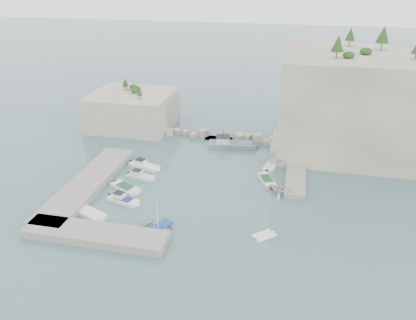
% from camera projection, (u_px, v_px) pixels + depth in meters
% --- Properties ---
extents(ground, '(400.00, 400.00, 0.00)m').
position_uv_depth(ground, '(199.00, 196.00, 58.61)').
color(ground, '#496B6E').
rests_on(ground, ground).
extents(cliff_east, '(26.00, 22.00, 17.00)m').
position_uv_depth(cliff_east, '(357.00, 103.00, 70.77)').
color(cliff_east, beige).
rests_on(cliff_east, ground).
extents(cliff_terrace, '(8.00, 10.00, 2.50)m').
position_uv_depth(cliff_terrace, '(294.00, 147.00, 71.42)').
color(cliff_terrace, beige).
rests_on(cliff_terrace, ground).
extents(outcrop_west, '(16.00, 14.00, 7.00)m').
position_uv_depth(outcrop_west, '(133.00, 110.00, 83.01)').
color(outcrop_west, beige).
rests_on(outcrop_west, ground).
extents(quay_west, '(5.00, 24.00, 1.10)m').
position_uv_depth(quay_west, '(88.00, 184.00, 60.78)').
color(quay_west, '#9E9689').
rests_on(quay_west, ground).
extents(quay_south, '(18.00, 4.00, 1.10)m').
position_uv_depth(quay_south, '(95.00, 234.00, 49.29)').
color(quay_south, '#9E9689').
rests_on(quay_south, ground).
extents(ledge_east, '(3.00, 16.00, 0.80)m').
position_uv_depth(ledge_east, '(296.00, 172.00, 64.64)').
color(ledge_east, '#9E9689').
rests_on(ledge_east, ground).
extents(breakwater, '(28.00, 3.00, 1.40)m').
position_uv_depth(breakwater, '(221.00, 135.00, 77.89)').
color(breakwater, beige).
rests_on(breakwater, ground).
extents(motorboat_a, '(6.07, 3.25, 1.40)m').
position_uv_depth(motorboat_a, '(145.00, 167.00, 66.98)').
color(motorboat_a, white).
rests_on(motorboat_a, ground).
extents(motorboat_b, '(5.02, 2.46, 1.40)m').
position_uv_depth(motorboat_b, '(141.00, 178.00, 63.57)').
color(motorboat_b, silver).
rests_on(motorboat_b, ground).
extents(motorboat_c, '(5.62, 4.14, 0.70)m').
position_uv_depth(motorboat_c, '(126.00, 189.00, 60.45)').
color(motorboat_c, white).
rests_on(motorboat_c, ground).
extents(motorboat_d, '(5.49, 2.95, 1.40)m').
position_uv_depth(motorboat_d, '(124.00, 202.00, 57.17)').
color(motorboat_d, white).
rests_on(motorboat_d, ground).
extents(motorboat_e, '(4.96, 3.53, 0.70)m').
position_uv_depth(motorboat_e, '(92.00, 216.00, 53.96)').
color(motorboat_e, white).
rests_on(motorboat_e, ground).
extents(rowboat, '(5.51, 4.96, 0.94)m').
position_uv_depth(rowboat, '(158.00, 231.00, 50.94)').
color(rowboat, white).
rests_on(rowboat, ground).
extents(inflatable_dinghy, '(3.19, 3.05, 0.44)m').
position_uv_depth(inflatable_dinghy, '(264.00, 237.00, 49.75)').
color(inflatable_dinghy, white).
rests_on(inflatable_dinghy, ground).
extents(tender_east_a, '(4.70, 4.41, 1.99)m').
position_uv_depth(tender_east_a, '(281.00, 194.00, 59.14)').
color(tender_east_a, silver).
rests_on(tender_east_a, ground).
extents(tender_east_b, '(3.51, 5.22, 0.70)m').
position_uv_depth(tender_east_b, '(266.00, 182.00, 62.59)').
color(tender_east_b, white).
rests_on(tender_east_b, ground).
extents(tender_east_c, '(2.70, 5.46, 0.70)m').
position_uv_depth(tender_east_c, '(271.00, 167.00, 67.12)').
color(tender_east_c, silver).
rests_on(tender_east_c, ground).
extents(tender_east_d, '(5.32, 2.61, 1.97)m').
position_uv_depth(tender_east_d, '(282.00, 165.00, 67.83)').
color(tender_east_d, silver).
rests_on(tender_east_d, ground).
extents(work_boat, '(9.76, 4.13, 2.20)m').
position_uv_depth(work_boat, '(232.00, 147.00, 74.65)').
color(work_boat, slate).
rests_on(work_boat, ground).
extents(rowboat_mast, '(0.10, 0.10, 4.20)m').
position_uv_depth(rowboat_mast, '(157.00, 213.00, 49.83)').
color(rowboat_mast, white).
rests_on(rowboat_mast, rowboat).
extents(vegetation, '(53.48, 13.88, 13.40)m').
position_uv_depth(vegetation, '(333.00, 45.00, 68.94)').
color(vegetation, '#1E4219').
rests_on(vegetation, ground).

